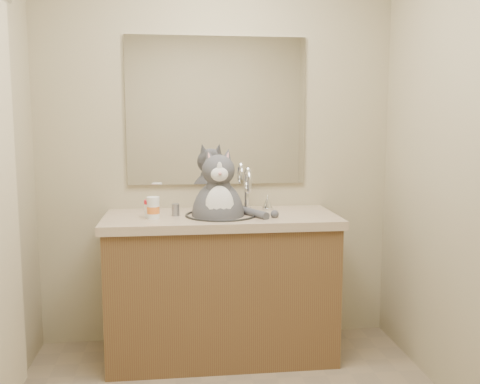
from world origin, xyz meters
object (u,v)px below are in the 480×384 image
Objects in this scene: pill_bottle_orange at (153,208)px; pill_bottle_redcap at (149,209)px; cat at (219,210)px; grey_canister at (176,210)px.

pill_bottle_redcap is at bearing 121.61° from pill_bottle_orange.
cat is 8.69× the size of grey_canister.
cat reaches higher than pill_bottle_redcap.
cat reaches higher than grey_canister.
cat is at bearing -8.17° from grey_canister.
pill_bottle_orange is (0.02, -0.04, 0.01)m from pill_bottle_redcap.
cat is at bearing 0.25° from pill_bottle_redcap.
pill_bottle_orange reaches higher than grey_canister.
pill_bottle_redcap is at bearing -179.67° from cat.
pill_bottle_orange reaches higher than pill_bottle_redcap.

